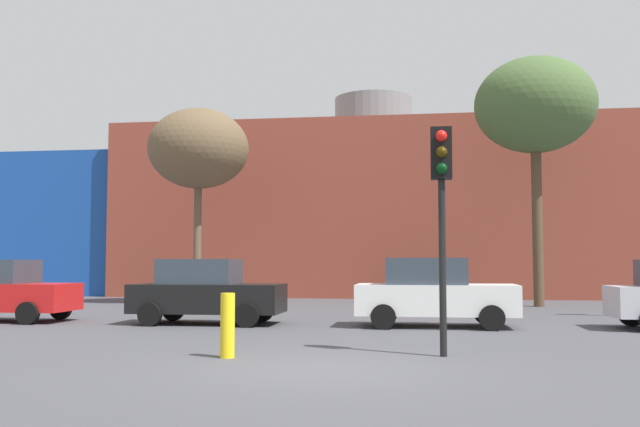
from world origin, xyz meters
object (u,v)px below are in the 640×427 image
object	(u,v)px
bare_tree_0	(535,107)
traffic_light_island	(442,187)
parked_car_1	(206,292)
bare_tree_1	(199,149)
bollard_yellow_0	(228,325)
parked_car_2	(433,292)
parked_car_0	(1,291)

from	to	relation	value
bare_tree_0	traffic_light_island	bearing A→B (deg)	-105.11
parked_car_1	bare_tree_1	world-z (taller)	bare_tree_1
traffic_light_island	bare_tree_0	size ratio (longest dim) A/B	0.43
bollard_yellow_0	parked_car_1	bearing A→B (deg)	110.31
traffic_light_island	bollard_yellow_0	bearing A→B (deg)	-80.08
traffic_light_island	bollard_yellow_0	xyz separation A→B (m)	(-3.57, -0.66, -2.34)
parked_car_2	parked_car_0	bearing A→B (deg)	180.00
parked_car_0	bare_tree_0	size ratio (longest dim) A/B	0.42
traffic_light_island	parked_car_2	bearing A→B (deg)	-179.94
parked_car_2	traffic_light_island	bearing A→B (deg)	-89.37
bare_tree_1	bollard_yellow_0	size ratio (longest dim) A/B	7.05
parked_car_1	traffic_light_island	size ratio (longest dim) A/B	0.99
parked_car_1	parked_car_2	distance (m)	5.82
bollard_yellow_0	bare_tree_1	bearing A→B (deg)	109.80
parked_car_2	bollard_yellow_0	distance (m)	7.17
parked_car_0	bare_tree_0	bearing A→B (deg)	29.21
bare_tree_0	bollard_yellow_0	world-z (taller)	bare_tree_0
bare_tree_0	parked_car_1	bearing A→B (deg)	-138.36
parked_car_1	bollard_yellow_0	distance (m)	6.66
parked_car_2	traffic_light_island	distance (m)	5.94
bare_tree_0	parked_car_2	bearing A→B (deg)	-114.30
bare_tree_0	bollard_yellow_0	distance (m)	17.95
parked_car_0	parked_car_2	bearing A→B (deg)	0.00
parked_car_0	traffic_light_island	size ratio (longest dim) A/B	0.98
parked_car_2	bare_tree_0	size ratio (longest dim) A/B	0.43
parked_car_1	bare_tree_1	xyz separation A→B (m)	(-3.01, 8.55, 5.15)
parked_car_0	parked_car_1	distance (m)	5.74
parked_car_2	bare_tree_0	xyz separation A→B (m)	(3.90, 8.64, 6.45)
parked_car_2	bollard_yellow_0	xyz separation A→B (m)	(-3.51, -6.24, -0.31)
parked_car_0	traffic_light_island	world-z (taller)	traffic_light_island
parked_car_0	parked_car_2	size ratio (longest dim) A/B	0.98
parked_car_1	bare_tree_0	xyz separation A→B (m)	(9.72, 8.64, 6.46)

